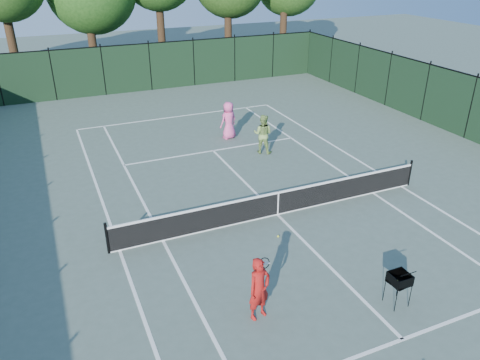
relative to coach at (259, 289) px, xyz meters
name	(u,v)px	position (x,y,z in m)	size (l,w,h in m)	color
ground	(277,215)	(2.79, 4.30, -0.86)	(90.00, 90.00, 0.00)	#4E5E53
sideline_doubles_left	(120,250)	(-2.69, 4.30, -0.86)	(0.10, 23.77, 0.01)	white
sideline_doubles_right	(401,186)	(8.28, 4.30, -0.86)	(0.10, 23.77, 0.01)	white
sideline_singles_left	(163,241)	(-1.32, 4.30, -0.86)	(0.10, 23.77, 0.01)	white
sideline_singles_right	(373,193)	(6.91, 4.30, -0.86)	(0.10, 23.77, 0.01)	white
baseline_far	(179,116)	(2.79, 16.19, -0.86)	(10.97, 0.10, 0.01)	white
service_line_near	(403,339)	(2.79, -2.10, -0.86)	(8.23, 0.10, 0.01)	white
service_line_far	(213,151)	(2.79, 10.70, -0.86)	(8.23, 0.10, 0.01)	white
center_service_line	(277,215)	(2.79, 4.30, -0.86)	(0.10, 12.80, 0.01)	white
tennis_net	(278,203)	(2.79, 4.30, -0.38)	(11.69, 0.09, 1.06)	black
fence_far	(150,67)	(2.79, 22.30, 0.64)	(24.00, 0.05, 3.00)	black
coach	(259,289)	(0.00, 0.00, 0.00)	(0.85, 0.78, 1.71)	#AA1513
player_pink	(229,120)	(4.08, 11.93, 0.06)	(1.03, 0.82, 1.83)	#EE5498
player_green	(263,134)	(4.80, 9.62, 0.04)	(1.11, 1.08, 1.80)	#82A452
ball_hopper	(400,279)	(3.48, -1.01, -0.06)	(0.55, 0.55, 0.95)	black
loose_ball_midcourt	(278,236)	(2.14, 3.02, -0.82)	(0.07, 0.07, 0.07)	#E8F231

